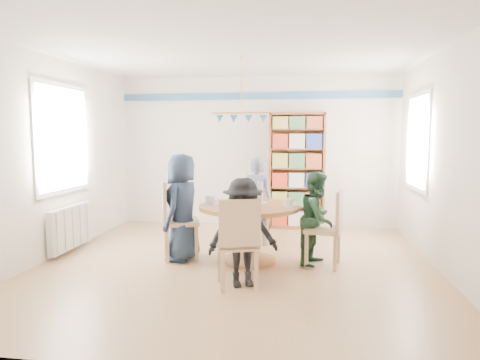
% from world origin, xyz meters
% --- Properties ---
extents(ground, '(5.00, 5.00, 0.00)m').
position_xyz_m(ground, '(0.00, 0.00, 0.00)').
color(ground, '#A68057').
extents(room_shell, '(5.00, 5.00, 5.00)m').
position_xyz_m(room_shell, '(-0.26, 0.87, 1.65)').
color(room_shell, white).
rests_on(room_shell, ground).
extents(radiator, '(0.12, 1.00, 0.60)m').
position_xyz_m(radiator, '(-2.42, 0.30, 0.35)').
color(radiator, silver).
rests_on(radiator, ground).
extents(dining_table, '(1.30, 1.30, 0.75)m').
position_xyz_m(dining_table, '(0.16, 0.17, 0.56)').
color(dining_table, olive).
rests_on(dining_table, ground).
extents(chair_left, '(0.60, 0.60, 1.05)m').
position_xyz_m(chair_left, '(-0.86, 0.17, 0.58)').
color(chair_left, tan).
rests_on(chair_left, ground).
extents(chair_right, '(0.51, 0.51, 0.97)m').
position_xyz_m(chair_right, '(1.18, 0.13, 0.54)').
color(chair_right, tan).
rests_on(chair_right, ground).
extents(chair_far, '(0.45, 0.45, 0.97)m').
position_xyz_m(chair_far, '(0.11, 1.23, 0.53)').
color(chair_far, tan).
rests_on(chair_far, ground).
extents(chair_near, '(0.54, 0.54, 0.99)m').
position_xyz_m(chair_near, '(0.16, -0.83, 0.54)').
color(chair_near, tan).
rests_on(chair_near, ground).
extents(person_left, '(0.55, 0.75, 1.41)m').
position_xyz_m(person_left, '(-0.73, 0.15, 0.70)').
color(person_left, '#1B283C').
rests_on(person_left, ground).
extents(person_right, '(0.62, 0.70, 1.19)m').
position_xyz_m(person_right, '(1.03, 0.21, 0.60)').
color(person_right, '#1A3521').
rests_on(person_right, ground).
extents(person_far, '(0.53, 0.40, 1.33)m').
position_xyz_m(person_far, '(0.16, 1.08, 0.67)').
color(person_far, gray).
rests_on(person_far, ground).
extents(person_near, '(0.88, 0.69, 1.19)m').
position_xyz_m(person_near, '(0.20, -0.73, 0.60)').
color(person_near, black).
rests_on(person_near, ground).
extents(bookshelf, '(0.97, 0.29, 2.04)m').
position_xyz_m(bookshelf, '(0.73, 2.34, 1.00)').
color(bookshelf, brown).
rests_on(bookshelf, ground).
extents(tableware, '(1.24, 1.24, 0.33)m').
position_xyz_m(tableware, '(0.13, 0.20, 0.82)').
color(tableware, white).
rests_on(tableware, dining_table).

